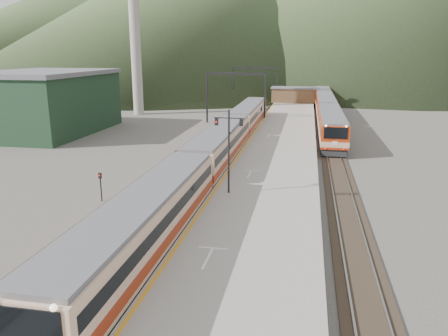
% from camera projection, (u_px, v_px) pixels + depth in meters
% --- Properties ---
extents(track_main, '(2.60, 200.00, 0.23)m').
position_uv_depth(track_main, '(238.00, 142.00, 55.41)').
color(track_main, black).
rests_on(track_main, ground).
extents(track_far, '(2.60, 200.00, 0.23)m').
position_uv_depth(track_far, '(200.00, 140.00, 56.32)').
color(track_far, black).
rests_on(track_far, ground).
extents(track_second, '(2.60, 200.00, 0.23)m').
position_uv_depth(track_second, '(331.00, 145.00, 53.33)').
color(track_second, black).
rests_on(track_second, ground).
extents(platform, '(8.00, 100.00, 1.00)m').
position_uv_depth(platform, '(282.00, 143.00, 52.39)').
color(platform, gray).
rests_on(platform, ground).
extents(gantry_near, '(9.55, 0.25, 8.00)m').
position_uv_depth(gantry_near, '(236.00, 88.00, 68.73)').
color(gantry_near, black).
rests_on(gantry_near, ground).
extents(gantry_far, '(9.55, 0.25, 8.00)m').
position_uv_depth(gantry_far, '(255.00, 79.00, 92.45)').
color(gantry_far, black).
rests_on(gantry_far, ground).
extents(warehouse, '(14.50, 20.50, 8.60)m').
position_uv_depth(warehouse, '(44.00, 102.00, 61.28)').
color(warehouse, black).
rests_on(warehouse, ground).
extents(smokestack, '(1.80, 1.80, 30.00)m').
position_uv_depth(smokestack, '(135.00, 29.00, 76.40)').
color(smokestack, '#9E998E').
rests_on(smokestack, ground).
extents(station_shed, '(9.40, 4.40, 3.10)m').
position_uv_depth(station_shed, '(294.00, 95.00, 89.80)').
color(station_shed, brown).
rests_on(station_shed, platform).
extents(hill_a, '(180.00, 180.00, 60.00)m').
position_uv_depth(hill_a, '(203.00, 8.00, 197.23)').
color(hill_a, '#304122').
rests_on(hill_a, ground).
extents(hill_d, '(200.00, 200.00, 55.00)m').
position_uv_depth(hill_d, '(92.00, 23.00, 259.80)').
color(hill_d, '#304122').
rests_on(hill_d, ground).
extents(main_train, '(3.06, 62.80, 3.74)m').
position_uv_depth(main_train, '(220.00, 145.00, 43.77)').
color(main_train, tan).
rests_on(main_train, track_main).
extents(second_train, '(2.99, 61.35, 3.65)m').
position_uv_depth(second_train, '(326.00, 106.00, 75.42)').
color(second_train, '#A32F0E').
rests_on(second_train, track_second).
extents(signal_mast, '(2.20, 0.20, 6.19)m').
position_uv_depth(signal_mast, '(229.00, 143.00, 31.56)').
color(signal_mast, black).
rests_on(signal_mast, platform).
extents(short_signal_a, '(0.26, 0.23, 2.27)m').
position_uv_depth(short_signal_a, '(30.00, 301.00, 17.57)').
color(short_signal_a, black).
rests_on(short_signal_a, ground).
extents(short_signal_b, '(0.24, 0.19, 2.27)m').
position_uv_depth(short_signal_b, '(209.00, 140.00, 49.52)').
color(short_signal_b, black).
rests_on(short_signal_b, ground).
extents(short_signal_c, '(0.24, 0.19, 2.27)m').
position_uv_depth(short_signal_c, '(101.00, 183.00, 33.29)').
color(short_signal_c, black).
rests_on(short_signal_c, ground).
extents(worker, '(0.81, 0.76, 1.86)m').
position_uv_depth(worker, '(87.00, 243.00, 24.19)').
color(worker, black).
rests_on(worker, ground).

